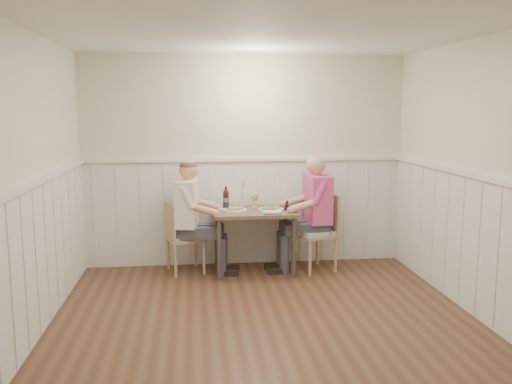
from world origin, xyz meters
TOP-DOWN VIEW (x-y plane):
  - ground_plane at (0.00, 0.00)m, footprint 4.50×4.50m
  - room_shell at (0.00, 0.00)m, footprint 4.04×4.54m
  - wainscot at (0.00, 0.69)m, footprint 4.00×4.49m
  - dining_table at (0.07, 1.84)m, footprint 0.97×0.70m
  - chair_right at (0.85, 1.83)m, footprint 0.57×0.57m
  - chair_left at (-0.80, 1.89)m, footprint 0.50×0.50m
  - man_in_pink at (0.79, 1.84)m, footprint 0.67×0.47m
  - diner_cream at (-0.68, 1.86)m, footprint 0.68×0.47m
  - plate_man at (0.26, 1.81)m, footprint 0.31×0.31m
  - plate_diner at (-0.17, 1.82)m, footprint 0.27×0.27m
  - beer_glass_a at (0.11, 2.05)m, footprint 0.07×0.07m
  - beer_glass_b at (0.08, 2.04)m, footprint 0.07×0.07m
  - beer_bottle at (-0.26, 2.03)m, footprint 0.07×0.07m
  - rolled_napkin at (0.24, 1.57)m, footprint 0.20×0.04m
  - grass_vase at (-0.06, 2.10)m, footprint 0.04×0.04m
  - gingham_mat at (-0.20, 2.00)m, footprint 0.29×0.24m

SIDE VIEW (x-z plane):
  - ground_plane at x=0.00m, z-range 0.00..0.00m
  - chair_left at x=-0.80m, z-range 0.04..0.89m
  - chair_right at x=0.85m, z-range 0.04..0.97m
  - diner_cream at x=-0.68m, z-range -0.11..1.27m
  - man_in_pink at x=0.79m, z-range -0.11..1.31m
  - dining_table at x=0.07m, z-range 0.28..1.03m
  - wainscot at x=0.00m, z-range 0.02..1.36m
  - gingham_mat at x=-0.20m, z-range 0.75..0.76m
  - plate_diner at x=-0.17m, z-range 0.74..0.81m
  - rolled_napkin at x=0.24m, z-range 0.75..0.79m
  - plate_man at x=0.26m, z-range 0.74..0.81m
  - beer_glass_b at x=0.08m, z-range 0.78..0.95m
  - beer_bottle at x=-0.26m, z-range 0.74..1.00m
  - beer_glass_a at x=0.11m, z-range 0.78..0.96m
  - grass_vase at x=-0.06m, z-range 0.73..1.09m
  - room_shell at x=0.00m, z-range 0.22..2.82m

